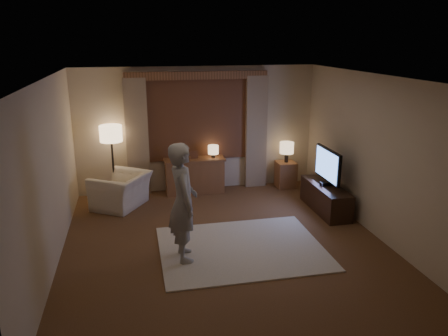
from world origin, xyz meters
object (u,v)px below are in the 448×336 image
object	(u,v)px
armchair	(121,191)
side_table	(286,174)
person	(183,202)
sideboard	(195,176)
tv_stand	(326,198)

from	to	relation	value
armchair	side_table	size ratio (longest dim) A/B	1.79
side_table	person	xyz separation A→B (m)	(-2.57, -2.79, 0.61)
sideboard	tv_stand	bearing A→B (deg)	-33.85
sideboard	armchair	distance (m)	1.59
side_table	person	bearing A→B (deg)	-132.63
side_table	tv_stand	bearing A→B (deg)	-79.70
sideboard	person	bearing A→B (deg)	-101.38
person	armchair	bearing A→B (deg)	19.32
sideboard	person	world-z (taller)	person
side_table	tv_stand	size ratio (longest dim) A/B	0.40
side_table	person	world-z (taller)	person
side_table	tv_stand	world-z (taller)	side_table
sideboard	side_table	distance (m)	2.00
sideboard	side_table	xyz separation A→B (m)	(2.00, -0.05, -0.07)
sideboard	side_table	bearing A→B (deg)	-1.44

